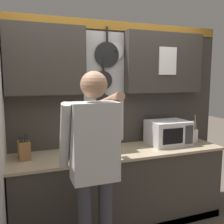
# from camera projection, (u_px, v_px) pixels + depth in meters

# --- Properties ---
(ground_plane) EXTENTS (14.00, 14.00, 0.00)m
(ground_plane) POSITION_uv_depth(u_px,v_px,m) (120.00, 222.00, 2.97)
(ground_plane) COLOR brown
(base_cabinet_counter) EXTENTS (2.43, 0.64, 0.88)m
(base_cabinet_counter) POSITION_uv_depth(u_px,v_px,m) (120.00, 187.00, 2.91)
(base_cabinet_counter) COLOR #38332D
(base_cabinet_counter) RESTS_ON ground_plane
(back_wall_unit) EXTENTS (3.00, 0.22, 2.37)m
(back_wall_unit) POSITION_uv_depth(u_px,v_px,m) (113.00, 94.00, 3.03)
(back_wall_unit) COLOR #38332D
(back_wall_unit) RESTS_ON ground_plane
(microwave) EXTENTS (0.49, 0.38, 0.30)m
(microwave) POSITION_uv_depth(u_px,v_px,m) (168.00, 133.00, 3.10)
(microwave) COLOR silver
(microwave) RESTS_ON base_cabinet_counter
(knife_block) EXTENTS (0.13, 0.16, 0.27)m
(knife_block) POSITION_uv_depth(u_px,v_px,m) (24.00, 150.00, 2.53)
(knife_block) COLOR brown
(knife_block) RESTS_ON base_cabinet_counter
(utensil_crock) EXTENTS (0.11, 0.11, 0.35)m
(utensil_crock) POSITION_uv_depth(u_px,v_px,m) (194.00, 135.00, 3.24)
(utensil_crock) COLOR white
(utensil_crock) RESTS_ON base_cabinet_counter
(person) EXTENTS (0.54, 0.68, 1.76)m
(person) POSITION_uv_depth(u_px,v_px,m) (94.00, 157.00, 2.06)
(person) COLOR #383842
(person) RESTS_ON ground_plane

